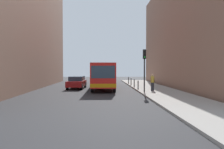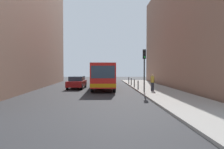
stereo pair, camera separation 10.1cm
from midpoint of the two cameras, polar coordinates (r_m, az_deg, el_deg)
name	(u,v)px [view 2 (the right image)]	position (r m, az deg, el deg)	size (l,w,h in m)	color
ground_plane	(107,92)	(23.26, -1.19, -4.45)	(80.00, 80.00, 0.00)	#2D2D30
sidewalk	(158,91)	(23.96, 11.87, -4.12)	(4.40, 40.00, 0.15)	#9E9991
building_left	(9,20)	(29.84, -24.60, 12.47)	(7.00, 32.00, 16.30)	#936B56
building_right	(200,29)	(30.00, 21.60, 10.63)	(7.00, 32.00, 14.43)	#936B56
bus	(104,74)	(26.80, -2.00, 0.06)	(2.70, 11.06, 3.00)	red
car_beside_bus	(77,82)	(27.09, -8.85, -1.94)	(2.06, 4.49, 1.48)	maroon
car_behind_bus	(103,78)	(37.52, -2.16, -0.92)	(2.00, 4.46, 1.48)	silver
traffic_light	(144,62)	(21.60, 8.37, 3.05)	(0.28, 0.33, 4.10)	black
bollard_near	(138,85)	(24.73, 6.79, -2.64)	(0.11, 0.11, 0.95)	black
bollard_mid	(134,83)	(27.69, 5.81, -2.18)	(0.11, 0.11, 0.95)	black
bollard_far	(131,82)	(30.66, 5.03, -1.80)	(0.11, 0.11, 0.95)	black
bollard_farthest	(129,80)	(33.64, 4.38, -1.50)	(0.11, 0.11, 0.95)	black
pedestrian_near_signal	(152,82)	(23.19, 10.40, -1.98)	(0.38, 0.38, 1.72)	#26262D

